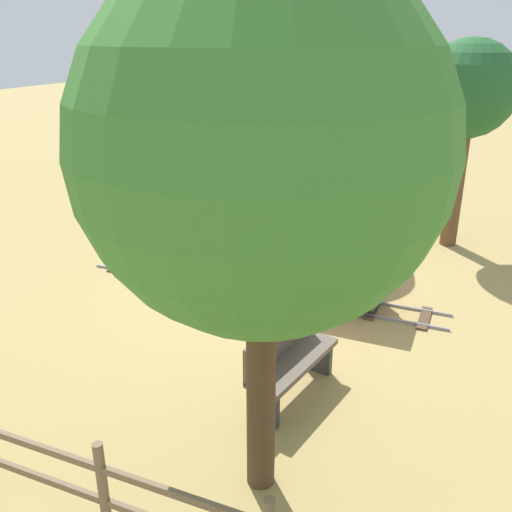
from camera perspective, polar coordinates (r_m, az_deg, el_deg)
name	(u,v)px	position (r m, az deg, el deg)	size (l,w,h in m)	color
ground_plane	(277,293)	(8.46, 2.16, -3.80)	(60.00, 60.00, 0.00)	#A38C51
track	(257,288)	(8.56, 0.15, -3.34)	(0.68, 5.70, 0.04)	gray
locomotive	(206,252)	(8.72, -5.13, 0.41)	(0.64, 1.45, 1.04)	maroon
passenger_car	(315,273)	(8.12, 6.04, -1.76)	(0.74, 2.00, 0.97)	#3F3F3F
conductor_person	(259,208)	(9.30, 0.33, 4.95)	(0.30, 0.30, 1.62)	#282D47
park_bench	(290,361)	(6.04, 3.47, -10.66)	(1.35, 0.65, 0.82)	brown
oak_tree_near	(262,149)	(3.88, 0.61, 10.93)	(2.65, 2.65, 4.26)	#4C3823
oak_tree_far	(285,84)	(10.78, 3.04, 17.19)	(2.45, 2.45, 4.03)	#4C3823
oak_tree_distant	(468,93)	(10.42, 20.91, 15.36)	(1.66, 1.66, 3.63)	brown
fence_section	(34,464)	(5.03, -21.85, -19.16)	(0.08, 6.78, 0.90)	#756047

